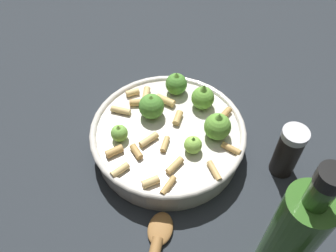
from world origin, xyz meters
TOP-DOWN VIEW (x-y plane):
  - ground_plane at (0.00, 0.00)m, footprint 2.40×2.40m
  - cooking_pan at (0.00, -0.00)m, footprint 0.25×0.25m
  - pepper_shaker at (0.08, -0.17)m, footprint 0.04×0.04m
  - olive_oil_bottle at (-0.08, -0.23)m, footprint 0.05×0.05m

SIDE VIEW (x-z plane):
  - ground_plane at x=0.00m, z-range 0.00..0.00m
  - cooking_pan at x=0.00m, z-range -0.02..0.08m
  - pepper_shaker at x=0.08m, z-range 0.00..0.10m
  - olive_oil_bottle at x=-0.08m, z-range -0.02..0.23m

